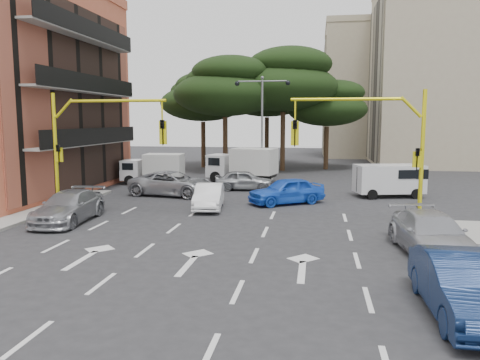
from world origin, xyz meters
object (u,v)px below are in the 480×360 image
Objects in this scene: street_lamp_center at (262,110)px; car_silver_cross_a at (173,183)px; box_truck_b at (242,165)px; car_navy_parked at (462,286)px; signal_mast_right at (380,139)px; car_white_hatch at (209,196)px; box_truck_a at (153,169)px; van_white at (389,181)px; car_silver_wagon at (69,207)px; car_silver_cross_b at (244,180)px; car_silver_parked at (431,234)px; signal_mast_left at (89,137)px; car_blue_compact at (286,191)px.

car_silver_cross_a is at bearing -122.57° from street_lamp_center.
car_navy_parked is at bearing -145.94° from box_truck_b.
signal_mast_right is 9.33m from car_white_hatch.
van_white is at bearing -105.26° from box_truck_a.
car_white_hatch is 0.74× the size of car_silver_cross_a.
street_lamp_center is 17.72m from car_silver_wagon.
signal_mast_right is 15.65m from street_lamp_center.
car_silver_parked is (8.77, -13.92, 0.05)m from car_silver_cross_b.
car_silver_cross_a is (-4.73, -7.40, -4.67)m from street_lamp_center.
car_white_hatch is 11.43m from van_white.
car_blue_compact is (9.26, 4.83, -3.14)m from signal_mast_left.
car_blue_compact is (2.46, -9.18, -4.69)m from street_lamp_center.
car_blue_compact is 5.67m from car_silver_cross_b.
signal_mast_right is at bearing 93.37° from car_navy_parked.
car_blue_compact is 11.54m from car_silver_wagon.
box_truck_a is at bearing -161.67° from street_lamp_center.
van_white reaches higher than car_silver_wagon.
car_silver_parked is at bearing -14.06° from car_silver_wagon.
car_blue_compact is 15.40m from car_navy_parked.
car_navy_parked is 5.36m from car_silver_parked.
car_silver_wagon is at bearing -89.73° from car_blue_compact.
car_white_hatch is at bearing 124.98° from car_navy_parked.
car_silver_wagon is at bearing -173.95° from signal_mast_right.
car_silver_wagon is 18.46m from van_white.
signal_mast_left is 1.49× the size of van_white.
street_lamp_center is at bearing 107.27° from car_silver_parked.
car_blue_compact is at bearing -127.00° from box_truck_a.
car_silver_wagon is 12.85m from car_silver_cross_b.
car_white_hatch is 1.00× the size of car_silver_cross_b.
signal_mast_right is 1.14× the size of box_truck_b.
box_truck_b is at bearing -75.89° from box_truck_a.
car_navy_parked is (7.60, -23.69, -4.67)m from street_lamp_center.
box_truck_a reaches higher than car_blue_compact.
signal_mast_left is 1.14× the size of box_truck_b.
signal_mast_right is 1.31× the size of car_navy_parked.
signal_mast_left is 1.20× the size of car_silver_parked.
signal_mast_left reaches higher than car_blue_compact.
car_navy_parked is at bearing -72.21° from street_lamp_center.
car_white_hatch is 0.87× the size of car_navy_parked.
box_truck_b is (-9.93, 5.29, 0.28)m from van_white.
van_white is at bearing 85.80° from car_navy_parked.
car_silver_cross_b is (-0.66, -4.44, -4.75)m from street_lamp_center.
car_silver_parked is (12.84, -10.96, -0.03)m from car_silver_cross_a.
car_navy_parked reaches higher than car_white_hatch.
signal_mast_left is 7.60m from car_silver_cross_a.
signal_mast_left reaches higher than car_silver_cross_a.
car_silver_wagon is (-9.66, -6.31, -0.03)m from car_blue_compact.
car_silver_wagon is at bearing 171.74° from box_truck_b.
signal_mast_right is at bearing 9.07° from car_blue_compact.
car_silver_wagon is at bearing -151.24° from car_white_hatch.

